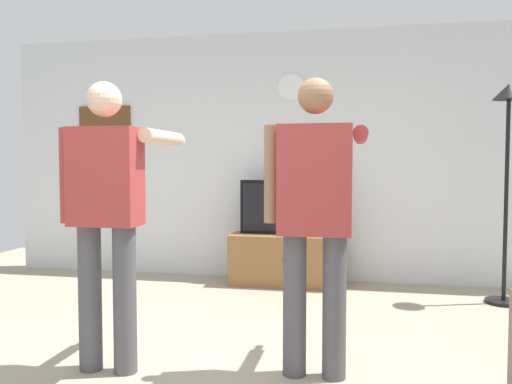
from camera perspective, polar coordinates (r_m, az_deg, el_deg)
The scene contains 8 objects.
back_wall at distance 5.73m, azimuth 3.19°, elevation 3.94°, with size 6.40×0.10×2.70m, color silver.
tv_stand at distance 5.47m, azimuth 3.45°, elevation -7.46°, with size 1.19×0.45×0.53m.
television at distance 5.44m, azimuth 3.53°, elevation -1.69°, with size 1.01×0.07×0.57m.
wall_clock at distance 5.72m, azimuth 3.91°, elevation 11.45°, with size 0.28×0.28×0.03m, color white.
framed_picture at distance 6.35m, azimuth -16.27°, elevation 6.49°, with size 0.64×0.04×0.57m, color brown.
floor_lamp at distance 5.17m, azimuth 25.95°, elevation 4.46°, with size 0.32×0.32×1.98m.
person_standing_nearer_lamp at distance 3.26m, azimuth -16.08°, elevation -1.71°, with size 0.60×0.78×1.76m.
person_standing_nearer_couch at distance 3.07m, azimuth 6.53°, elevation -1.80°, with size 0.61×0.78×1.77m.
Camera 1 is at (0.80, -2.73, 1.27)m, focal length 36.35 mm.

